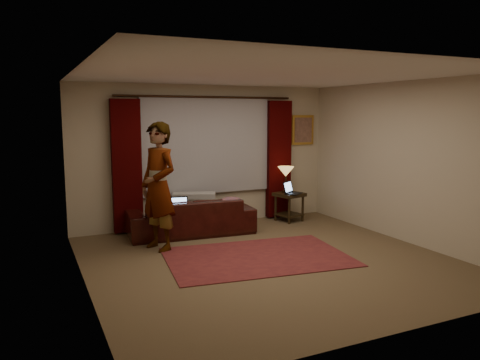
% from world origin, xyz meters
% --- Properties ---
extents(floor, '(5.00, 5.00, 0.01)m').
position_xyz_m(floor, '(0.00, 0.00, -0.01)').
color(floor, brown).
rests_on(floor, ground).
extents(ceiling, '(5.00, 5.00, 0.02)m').
position_xyz_m(ceiling, '(0.00, 0.00, 2.60)').
color(ceiling, silver).
rests_on(ceiling, ground).
extents(wall_back, '(5.00, 0.02, 2.60)m').
position_xyz_m(wall_back, '(0.00, 2.50, 1.30)').
color(wall_back, '#C0B398').
rests_on(wall_back, ground).
extents(wall_front, '(5.00, 0.02, 2.60)m').
position_xyz_m(wall_front, '(0.00, -2.50, 1.30)').
color(wall_front, '#C0B398').
rests_on(wall_front, ground).
extents(wall_left, '(0.02, 5.00, 2.60)m').
position_xyz_m(wall_left, '(-2.50, 0.00, 1.30)').
color(wall_left, '#C0B398').
rests_on(wall_left, ground).
extents(wall_right, '(0.02, 5.00, 2.60)m').
position_xyz_m(wall_right, '(2.50, 0.00, 1.30)').
color(wall_right, '#C0B398').
rests_on(wall_right, ground).
extents(sheer_curtain, '(2.50, 0.05, 1.80)m').
position_xyz_m(sheer_curtain, '(0.00, 2.44, 1.50)').
color(sheer_curtain, '#9F9FA7').
rests_on(sheer_curtain, wall_back).
extents(drape_left, '(0.50, 0.14, 2.30)m').
position_xyz_m(drape_left, '(-1.50, 2.39, 1.18)').
color(drape_left, '#300202').
rests_on(drape_left, floor).
extents(drape_right, '(0.50, 0.14, 2.30)m').
position_xyz_m(drape_right, '(1.50, 2.39, 1.18)').
color(drape_right, '#300202').
rests_on(drape_right, floor).
extents(curtain_rod, '(0.04, 0.04, 3.40)m').
position_xyz_m(curtain_rod, '(0.00, 2.39, 2.38)').
color(curtain_rod, black).
rests_on(curtain_rod, wall_back).
extents(picture_frame, '(0.50, 0.04, 0.60)m').
position_xyz_m(picture_frame, '(2.10, 2.47, 1.75)').
color(picture_frame, gold).
rests_on(picture_frame, wall_back).
extents(sofa, '(2.21, 1.09, 0.87)m').
position_xyz_m(sofa, '(-0.53, 1.87, 0.43)').
color(sofa, black).
rests_on(sofa, floor).
extents(throw_blanket, '(0.82, 0.56, 0.09)m').
position_xyz_m(throw_blanket, '(-0.38, 2.11, 0.87)').
color(throw_blanket, '#A19F9A').
rests_on(throw_blanket, sofa).
extents(clothing_pile, '(0.54, 0.46, 0.20)m').
position_xyz_m(clothing_pile, '(0.13, 1.65, 0.53)').
color(clothing_pile, '#7F4E5B').
rests_on(clothing_pile, sofa).
extents(laptop_sofa, '(0.39, 0.41, 0.25)m').
position_xyz_m(laptop_sofa, '(-0.79, 1.71, 0.56)').
color(laptop_sofa, black).
rests_on(laptop_sofa, sofa).
extents(area_rug, '(2.80, 2.05, 0.01)m').
position_xyz_m(area_rug, '(-0.09, 0.19, 0.01)').
color(area_rug, maroon).
rests_on(area_rug, floor).
extents(end_table, '(0.59, 0.59, 0.56)m').
position_xyz_m(end_table, '(1.54, 2.02, 0.28)').
color(end_table, black).
rests_on(end_table, floor).
extents(tiffany_lamp, '(0.39, 0.39, 0.51)m').
position_xyz_m(tiffany_lamp, '(1.49, 2.08, 0.81)').
color(tiffany_lamp, olive).
rests_on(tiffany_lamp, end_table).
extents(laptop_table, '(0.47, 0.48, 0.24)m').
position_xyz_m(laptop_table, '(1.55, 1.88, 0.68)').
color(laptop_table, black).
rests_on(laptop_table, end_table).
extents(person, '(0.75, 0.75, 1.96)m').
position_xyz_m(person, '(-1.26, 1.20, 0.98)').
color(person, '#A19F9A').
rests_on(person, floor).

